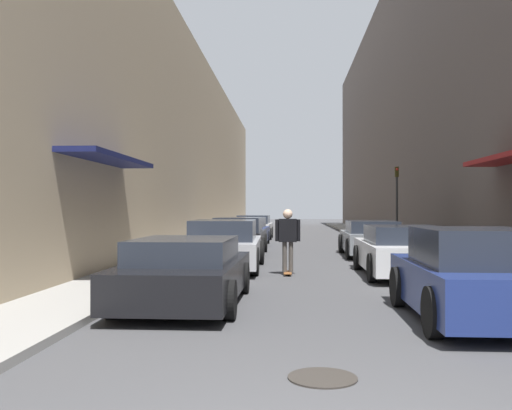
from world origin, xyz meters
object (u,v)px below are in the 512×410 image
at_px(parked_car_left_2, 239,237).
at_px(traffic_light, 397,196).
at_px(parked_car_left_4, 254,227).
at_px(manhole_cover, 323,378).
at_px(parked_car_right_2, 371,238).
at_px(parked_car_left_0, 186,272).
at_px(parked_car_right_1, 402,251).
at_px(skateboarder, 288,234).
at_px(parked_car_right_0, 472,277).
at_px(parked_car_left_3, 247,232).
at_px(parked_car_left_1, 225,246).

xyz_separation_m(parked_car_left_2, traffic_light, (6.55, 4.40, 1.57)).
bearing_deg(parked_car_left_4, manhole_cover, -84.90).
distance_m(parked_car_left_4, parked_car_right_2, 12.41).
distance_m(parked_car_left_2, traffic_light, 8.05).
relative_size(parked_car_left_2, parked_car_left_4, 1.00).
height_order(parked_car_left_0, parked_car_right_1, parked_car_right_1).
relative_size(parked_car_left_0, manhole_cover, 6.38).
relative_size(parked_car_right_2, skateboarder, 2.74).
xyz_separation_m(parked_car_left_2, parked_car_right_2, (4.76, -0.35, -0.03)).
relative_size(parked_car_right_0, manhole_cover, 5.67).
height_order(parked_car_right_0, parked_car_right_2, parked_car_right_0).
distance_m(parked_car_right_2, skateboarder, 6.62).
relative_size(parked_car_left_0, parked_car_right_2, 0.97).
relative_size(parked_car_left_3, parked_car_right_2, 1.01).
xyz_separation_m(parked_car_left_3, parked_car_right_2, (4.87, -5.49, 0.01)).
distance_m(parked_car_left_2, parked_car_left_3, 5.13).
relative_size(parked_car_left_4, parked_car_right_1, 0.91).
bearing_deg(parked_car_right_1, skateboarder, 179.55).
bearing_deg(parked_car_left_0, parked_car_right_1, 44.53).
distance_m(parked_car_left_3, parked_car_left_4, 5.92).
bearing_deg(parked_car_left_0, parked_car_left_1, 89.86).
relative_size(parked_car_left_2, parked_car_left_3, 0.88).
height_order(parked_car_right_0, skateboarder, skateboarder).
height_order(parked_car_left_0, parked_car_left_3, parked_car_left_3).
relative_size(parked_car_left_1, parked_car_right_1, 1.05).
height_order(parked_car_left_2, parked_car_right_0, parked_car_right_0).
distance_m(parked_car_left_4, parked_car_right_1, 18.01).
bearing_deg(skateboarder, parked_car_left_0, -111.04).
height_order(parked_car_right_2, skateboarder, skateboarder).
distance_m(parked_car_right_0, parked_car_right_1, 5.81).
bearing_deg(parked_car_left_1, skateboarder, -33.91).
bearing_deg(parked_car_left_4, parked_car_left_0, -89.52).
bearing_deg(parked_car_left_1, parked_car_left_2, 90.67).
xyz_separation_m(parked_car_left_1, parked_car_left_2, (-0.06, 5.09, -0.01)).
bearing_deg(parked_car_left_4, skateboarder, -83.55).
distance_m(parked_car_left_2, parked_car_right_2, 4.78).
bearing_deg(parked_car_right_0, parked_car_right_2, 89.26).
distance_m(skateboarder, traffic_light, 11.73).
bearing_deg(parked_car_right_0, parked_car_left_2, 110.87).
distance_m(parked_car_right_0, parked_car_right_2, 11.75).
bearing_deg(parked_car_right_0, traffic_light, 83.29).
bearing_deg(parked_car_right_0, parked_car_left_0, 165.04).
relative_size(parked_car_right_1, traffic_light, 1.33).
distance_m(parked_car_left_3, manhole_cover, 20.39).
bearing_deg(manhole_cover, parked_car_right_0, 51.30).
bearing_deg(traffic_light, parked_car_left_0, -113.07).
distance_m(parked_car_left_0, parked_car_right_2, 11.54).
bearing_deg(skateboarder, parked_car_left_4, 96.45).
bearing_deg(parked_car_right_2, parked_car_left_2, 175.76).
bearing_deg(parked_car_left_2, skateboarder, -73.81).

